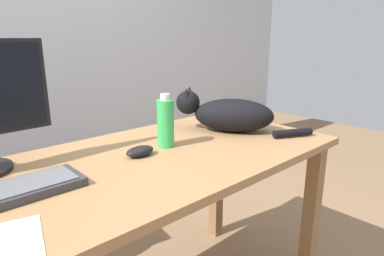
% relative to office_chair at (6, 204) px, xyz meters
% --- Properties ---
extents(desk, '(1.59, 0.72, 0.76)m').
position_rel_office_chair_xyz_m(desk, '(0.28, -0.77, 0.27)').
color(desk, '#9E7247').
rests_on(desk, ground_plane).
extents(office_chair, '(0.49, 0.48, 0.90)m').
position_rel_office_chair_xyz_m(office_chair, '(0.00, 0.00, 0.00)').
color(office_chair, black).
rests_on(office_chair, ground_plane).
extents(cat, '(0.38, 0.52, 0.20)m').
position_rel_office_chair_xyz_m(cat, '(0.80, -0.73, 0.45)').
color(cat, black).
rests_on(cat, desk).
extents(computer_mouse, '(0.11, 0.06, 0.04)m').
position_rel_office_chair_xyz_m(computer_mouse, '(0.31, -0.74, 0.39)').
color(computer_mouse, black).
rests_on(computer_mouse, desk).
extents(water_bottle, '(0.07, 0.07, 0.21)m').
position_rel_office_chair_xyz_m(water_bottle, '(0.45, -0.72, 0.47)').
color(water_bottle, green).
rests_on(water_bottle, desk).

